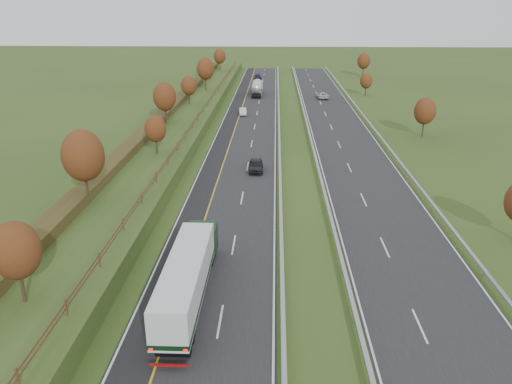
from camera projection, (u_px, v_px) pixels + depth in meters
ground at (294, 151)px, 76.20m from camera, size 400.00×400.00×0.00m
near_carriageway at (244, 142)px, 81.16m from camera, size 10.50×200.00×0.04m
far_carriageway at (346, 143)px, 80.57m from camera, size 10.50×200.00×0.04m
hard_shoulder at (221, 142)px, 81.29m from camera, size 3.00×200.00×0.04m
lane_markings at (284, 142)px, 80.81m from camera, size 26.75×200.00×0.01m
embankment_left at (165, 135)px, 81.28m from camera, size 12.00×200.00×2.00m
hedge_left at (152, 126)px, 80.81m from camera, size 2.20×180.00×1.10m
fence_left at (191, 126)px, 80.12m from camera, size 0.12×189.06×1.20m
median_barrier_near at (279, 139)px, 80.74m from camera, size 0.32×200.00×0.71m
median_barrier_far at (311, 139)px, 80.56m from camera, size 0.32×200.00×0.71m
outer_barrier_far at (383, 140)px, 80.15m from camera, size 0.32×200.00×0.71m
trees_left at (160, 107)px, 76.22m from camera, size 6.64×164.30×7.66m
trees_far at (392, 89)px, 105.90m from camera, size 8.45×118.60×7.12m
box_lorry at (188, 274)px, 36.88m from camera, size 2.58×16.28×4.06m
road_tanker at (257, 87)px, 122.75m from camera, size 2.40×11.22×3.46m
car_dark_near at (256, 165)px, 66.77m from camera, size 1.97×4.68×1.58m
car_silver_mid at (243, 111)px, 100.92m from camera, size 1.81×4.16×1.33m
car_small_far at (258, 77)px, 149.04m from camera, size 2.32×4.90×1.38m
car_oncoming at (322, 95)px, 118.26m from camera, size 2.88×5.47×1.47m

